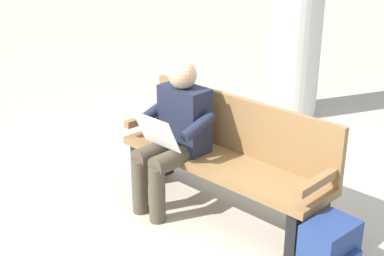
% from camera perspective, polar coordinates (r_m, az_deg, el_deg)
% --- Properties ---
extents(ground_plane, '(40.00, 40.00, 0.00)m').
position_cam_1_polar(ground_plane, '(4.31, 3.04, -8.84)').
color(ground_plane, '#B7AD99').
extents(bench_near, '(1.83, 0.63, 0.90)m').
position_cam_1_polar(bench_near, '(4.14, 3.81, -3.00)').
color(bench_near, olive).
rests_on(bench_near, ground).
extents(person_seated, '(0.59, 0.60, 1.18)m').
position_cam_1_polar(person_seated, '(4.14, -1.89, -0.43)').
color(person_seated, '#1E2338').
rests_on(person_seated, ground).
extents(backpack, '(0.29, 0.35, 0.40)m').
position_cam_1_polar(backpack, '(3.59, 14.54, -12.72)').
color(backpack, navy).
rests_on(backpack, ground).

